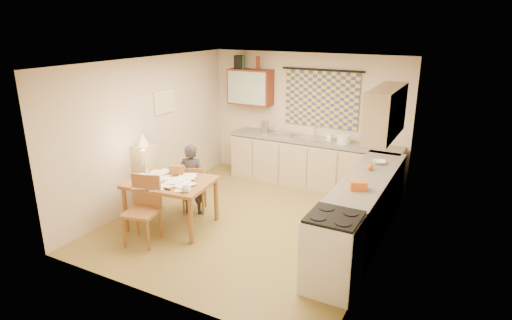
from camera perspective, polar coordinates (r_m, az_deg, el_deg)
The scene contains 44 objects.
floor at distance 6.94m, azimuth -0.58°, elevation -8.20°, with size 4.00×4.50×0.02m, color olive.
ceiling at distance 6.25m, azimuth -0.65°, elevation 13.00°, with size 4.00×4.50×0.02m, color white.
wall_back at distance 8.48m, azimuth 6.74°, elevation 5.60°, with size 4.00×0.02×2.50m, color beige.
wall_front at distance 4.74m, azimuth -13.84°, elevation -4.97°, with size 4.00×0.02×2.50m, color beige.
wall_left at distance 7.62m, azimuth -14.04°, elevation 3.76°, with size 0.02×4.50×2.50m, color beige.
wall_right at distance 5.84m, azimuth 16.98°, elevation -0.83°, with size 0.02×4.50×2.50m, color beige.
window_blind at distance 8.26m, azimuth 8.69°, elevation 8.02°, with size 1.45×0.03×1.05m, color navy.
curtain_rod at distance 8.17m, azimuth 8.83°, elevation 11.80°, with size 0.04×0.04×1.60m, color black.
wall_cabinet at distance 8.70m, azimuth -0.73°, elevation 9.72°, with size 0.90×0.34×0.70m, color #5A2110.
wall_cabinet_glass at distance 8.55m, azimuth -1.29°, elevation 9.57°, with size 0.84×0.02×0.64m, color #99B2A5.
upper_cabinet_right at distance 6.24m, azimuth 16.90°, elevation 6.09°, with size 0.34×1.30×0.70m, color tan.
framed_print at distance 7.80m, azimuth -12.11°, elevation 7.60°, with size 0.04×0.50×0.40m, color #EDE2C5.
print_canvas at distance 7.78m, azimuth -11.97°, elevation 7.59°, with size 0.01×0.42×0.32m, color white.
counter_back at distance 8.32m, azimuth 7.52°, elevation -0.40°, with size 3.30×0.62×0.92m.
counter_right at distance 6.48m, azimuth 14.23°, elevation -6.30°, with size 0.62×2.95×0.92m.
stove at distance 5.19m, azimuth 10.12°, elevation -12.10°, with size 0.62×0.62×0.96m.
sink at distance 8.20m, azimuth 7.52°, elevation 2.47°, with size 0.55×0.45×0.10m, color silver.
tap at distance 8.32m, azimuth 7.86°, elevation 3.97°, with size 0.03×0.03×0.28m, color silver.
dish_rack at distance 8.41m, azimuth 3.60°, elevation 3.47°, with size 0.35×0.30×0.06m, color silver.
kettle at distance 8.55m, azimuth 1.21°, elevation 4.37°, with size 0.18×0.18×0.24m, color silver.
mixing_bowl at distance 7.99m, azimuth 11.61°, elevation 2.72°, with size 0.24×0.24×0.16m, color white.
soap_bottle at distance 8.11m, azimuth 9.83°, elevation 3.14°, with size 0.10×0.10×0.18m, color white.
bowl at distance 7.00m, azimuth 16.08°, elevation -0.27°, with size 0.27×0.27×0.05m, color white.
orange_bag at distance 5.85m, azimuth 13.48°, elevation -3.30°, with size 0.22×0.16×0.12m, color #C65C1E.
fruit_orange at distance 6.65m, azimuth 14.98°, elevation -0.90°, with size 0.10×0.10×0.10m, color #C65C1E.
speaker at distance 8.77m, azimuth -2.27°, elevation 12.93°, with size 0.16×0.20×0.26m, color black.
bottle_green at distance 8.72m, azimuth -1.78°, elevation 12.91°, with size 0.07×0.07×0.26m, color #195926.
bottle_brown at distance 8.56m, azimuth 0.24°, elevation 12.82°, with size 0.07×0.07×0.26m, color #5A2110.
dining_table at distance 6.77m, azimuth -11.16°, elevation -5.65°, with size 1.35×1.09×0.75m.
chair_far at distance 7.25m, azimuth -8.21°, elevation -4.92°, with size 0.50×0.50×0.82m.
chair_near at distance 6.41m, azimuth -14.84°, elevation -8.09°, with size 0.53×0.53×0.98m.
person at distance 7.08m, azimuth -8.54°, elevation -2.53°, with size 0.50×0.40×1.19m, color black.
shelf_stand at distance 7.46m, azimuth -14.48°, elevation -2.19°, with size 0.32×0.30×1.11m, color tan.
lampshade at distance 7.26m, azimuth -14.88°, elevation 2.73°, with size 0.20×0.20×0.22m, color #EDE2C5.
letter_rack at distance 6.82m, azimuth -10.51°, elevation -1.35°, with size 0.22×0.10×0.16m, color brown.
mug at distance 6.14m, azimuth -9.40°, elevation -3.87°, with size 0.12×0.12×0.09m, color white.
magazine at distance 6.65m, azimuth -15.72°, elevation -2.87°, with size 0.25×0.29×0.02m, color maroon.
book at distance 6.80m, azimuth -14.66°, elevation -2.35°, with size 0.19×0.25×0.02m, color #C65C1E.
orange_box at distance 6.54m, azimuth -15.10°, elevation -3.11°, with size 0.12×0.08×0.04m, color #C65C1E.
eyeglasses at distance 6.30m, azimuth -11.81°, elevation -3.80°, with size 0.13×0.04×0.02m, color black.
candle_holder at distance 6.91m, azimuth -14.48°, elevation -1.30°, with size 0.06×0.06×0.18m, color silver.
candle at distance 6.87m, azimuth -14.95°, elevation 0.31°, with size 0.02×0.02×0.22m, color white.
candle_flame at distance 6.83m, azimuth -14.74°, elevation 1.29°, with size 0.02×0.02×0.02m, color #FFCC66.
papers at distance 6.62m, azimuth -11.97°, elevation -2.67°, with size 1.04×0.99×0.03m.
Camera 1 is at (2.98, -5.47, 3.06)m, focal length 30.00 mm.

